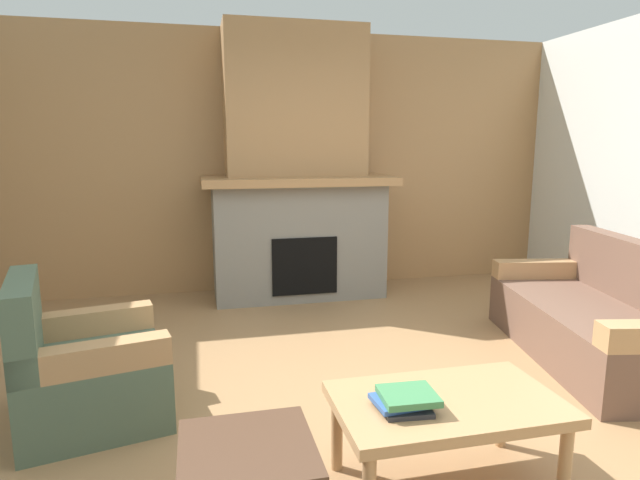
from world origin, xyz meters
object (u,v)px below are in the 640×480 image
Objects in this scene: fireplace at (297,183)px; couch at (599,320)px; armchair at (83,371)px; coffee_table at (446,410)px.

couch is (1.81, -2.18, -0.88)m from fireplace.
fireplace is at bearing 129.68° from couch.
couch is at bearing -50.32° from fireplace.
couch is 3.47m from armchair.
coffee_table is at bearing -30.65° from armchair.
fireplace is at bearing 90.86° from coffee_table.
couch is at bearing 1.53° from armchair.
couch is 1.93× the size of coffee_table.
armchair is 0.91× the size of coffee_table.
coffee_table is (0.05, -3.29, -0.79)m from fireplace.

